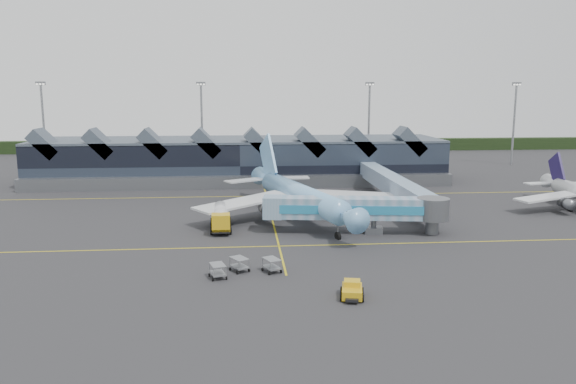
{
  "coord_description": "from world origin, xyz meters",
  "views": [
    {
      "loc": [
        -4.79,
        -78.87,
        19.95
      ],
      "look_at": [
        2.22,
        4.19,
        5.0
      ],
      "focal_mm": 35.0,
      "sensor_mm": 36.0,
      "label": 1
    }
  ],
  "objects": [
    {
      "name": "pushback_tug",
      "position": [
        5.89,
        -27.13,
        0.72
      ],
      "size": [
        2.81,
        3.87,
        1.59
      ],
      "rotation": [
        0.0,
        0.0,
        -0.19
      ],
      "color": "gold",
      "rests_on": "ground"
    },
    {
      "name": "ground",
      "position": [
        0.0,
        0.0,
        0.0
      ],
      "size": [
        260.0,
        260.0,
        0.0
      ],
      "primitive_type": "plane",
      "color": "#2A2A2D",
      "rests_on": "ground"
    },
    {
      "name": "taxi_stripes",
      "position": [
        0.0,
        10.0,
        0.01
      ],
      "size": [
        120.0,
        60.0,
        0.01
      ],
      "color": "gold",
      "rests_on": "ground"
    },
    {
      "name": "light_masts",
      "position": [
        21.0,
        62.8,
        12.49
      ],
      "size": [
        132.4,
        42.56,
        22.45
      ],
      "color": "gray",
      "rests_on": "ground"
    },
    {
      "name": "tree_line_far",
      "position": [
        0.0,
        110.0,
        2.0
      ],
      "size": [
        260.0,
        4.0,
        4.0
      ],
      "primitive_type": "cube",
      "color": "black",
      "rests_on": "ground"
    },
    {
      "name": "main_airliner",
      "position": [
        4.21,
        9.04,
        3.77
      ],
      "size": [
        33.33,
        39.16,
        12.81
      ],
      "rotation": [
        0.0,
        0.0,
        0.28
      ],
      "color": "#74AAEB",
      "rests_on": "ground"
    },
    {
      "name": "baggage_carts",
      "position": [
        -4.71,
        -18.92,
        0.88
      ],
      "size": [
        8.05,
        4.76,
        1.56
      ],
      "rotation": [
        0.0,
        0.0,
        0.43
      ],
      "color": "gray",
      "rests_on": "ground"
    },
    {
      "name": "fuel_truck",
      "position": [
        -7.9,
        2.14,
        1.92
      ],
      "size": [
        3.3,
        10.28,
        3.43
      ],
      "rotation": [
        0.0,
        0.0,
        0.04
      ],
      "color": "black",
      "rests_on": "ground"
    },
    {
      "name": "terminal",
      "position": [
        -5.07,
        47.35,
        4.88
      ],
      "size": [
        90.0,
        22.25,
        12.52
      ],
      "color": "black",
      "rests_on": "ground"
    },
    {
      "name": "jet_bridge",
      "position": [
        12.76,
        -2.15,
        3.51
      ],
      "size": [
        26.27,
        7.21,
        5.3
      ],
      "rotation": [
        0.0,
        0.0,
        -0.14
      ],
      "color": "#6791AC",
      "rests_on": "ground"
    }
  ]
}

